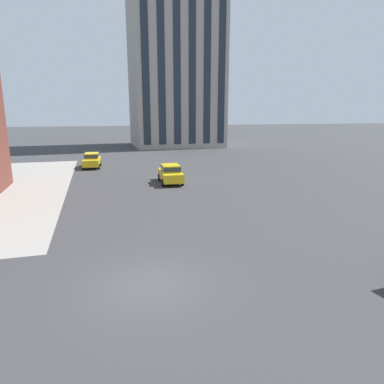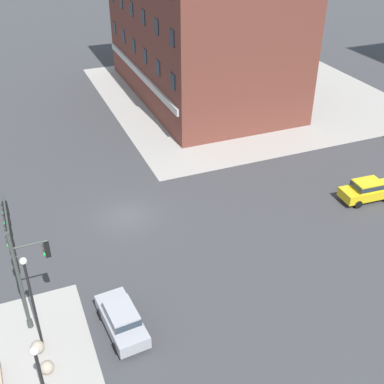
# 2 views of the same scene
# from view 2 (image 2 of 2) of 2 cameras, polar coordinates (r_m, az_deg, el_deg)

# --- Properties ---
(ground_plane) EXTENTS (320.00, 320.00, 0.00)m
(ground_plane) POSITION_cam_2_polar(r_m,az_deg,el_deg) (37.69, -7.58, -2.86)
(ground_plane) COLOR #38383A
(sidewalk_far_corner) EXTENTS (32.00, 32.00, 0.02)m
(sidewalk_far_corner) POSITION_cam_2_polar(r_m,az_deg,el_deg) (60.88, 5.81, 11.32)
(sidewalk_far_corner) COLOR gray
(sidewalk_far_corner) RESTS_ON ground
(traffic_signal_main) EXTENTS (5.17, 2.09, 6.68)m
(traffic_signal_main) POSITION_cam_2_polar(r_m,az_deg,el_deg) (28.56, -19.59, -6.56)
(traffic_signal_main) COLOR #383D38
(traffic_signal_main) RESTS_ON ground
(bollard_sphere_curb_a) EXTENTS (0.73, 0.73, 0.73)m
(bollard_sphere_curb_a) POSITION_cam_2_polar(r_m,az_deg,el_deg) (28.85, -17.45, -16.75)
(bollard_sphere_curb_a) COLOR gray
(bollard_sphere_curb_a) RESTS_ON ground
(bollard_sphere_curb_b) EXTENTS (0.73, 0.73, 0.73)m
(bollard_sphere_curb_b) POSITION_cam_2_polar(r_m,az_deg,el_deg) (27.83, -16.44, -18.89)
(bollard_sphere_curb_b) COLOR gray
(bollard_sphere_curb_b) RESTS_ON ground
(street_lamp_corner_near) EXTENTS (0.36, 0.36, 6.03)m
(street_lamp_corner_near) POSITION_cam_2_polar(r_m,az_deg,el_deg) (26.88, -18.15, -11.07)
(street_lamp_corner_near) COLOR black
(street_lamp_corner_near) RESTS_ON ground
(car_main_southbound_near) EXTENTS (2.09, 4.50, 1.68)m
(car_main_southbound_near) POSITION_cam_2_polar(r_m,az_deg,el_deg) (41.31, 19.64, 0.27)
(car_main_southbound_near) COLOR gold
(car_main_southbound_near) RESTS_ON ground
(car_main_southbound_far) EXTENTS (4.53, 2.16, 1.68)m
(car_main_southbound_far) POSITION_cam_2_polar(r_m,az_deg,el_deg) (28.51, -8.13, -14.30)
(car_main_southbound_far) COLOR #99999E
(car_main_southbound_far) RESTS_ON ground
(storefront_block_near_corner) EXTENTS (26.05, 14.78, 16.46)m
(storefront_block_near_corner) POSITION_cam_2_polar(r_m,az_deg,el_deg) (58.02, 0.96, 18.95)
(storefront_block_near_corner) COLOR brown
(storefront_block_near_corner) RESTS_ON ground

